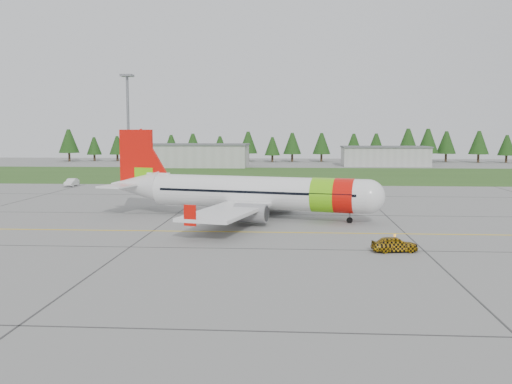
{
  "coord_description": "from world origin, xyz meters",
  "views": [
    {
      "loc": [
        -0.91,
        -47.52,
        9.99
      ],
      "look_at": [
        -5.03,
        13.92,
        3.36
      ],
      "focal_mm": 40.0,
      "sensor_mm": 36.0,
      "label": 1
    }
  ],
  "objects": [
    {
      "name": "treeline",
      "position": [
        0.0,
        138.0,
        5.0
      ],
      "size": [
        160.0,
        8.0,
        10.0
      ],
      "primitive_type": null,
      "color": "#1C3F14",
      "rests_on": "ground"
    },
    {
      "name": "hangar_west",
      "position": [
        -30.0,
        110.0,
        3.0
      ],
      "size": [
        32.0,
        14.0,
        6.0
      ],
      "primitive_type": "cube",
      "color": "#A8A8A3",
      "rests_on": "ground"
    },
    {
      "name": "floodlight_mast",
      "position": [
        -32.0,
        58.0,
        10.0
      ],
      "size": [
        0.5,
        0.5,
        20.0
      ],
      "primitive_type": "cylinder",
      "color": "slate",
      "rests_on": "ground"
    },
    {
      "name": "follow_me_car",
      "position": [
        7.45,
        -0.42,
        1.89
      ],
      "size": [
        1.5,
        1.7,
        3.78
      ],
      "primitive_type": "imported",
      "rotation": [
        0.0,
        0.0,
        1.72
      ],
      "color": "#CF970B",
      "rests_on": "ground"
    },
    {
      "name": "service_van",
      "position": [
        -41.11,
        52.65,
        2.13
      ],
      "size": [
        1.54,
        1.46,
        4.26
      ],
      "primitive_type": "imported",
      "rotation": [
        0.0,
        0.0,
        0.04
      ],
      "color": "silver",
      "rests_on": "ground"
    },
    {
      "name": "hangar_east",
      "position": [
        25.0,
        118.0,
        2.6
      ],
      "size": [
        24.0,
        12.0,
        5.2
      ],
      "primitive_type": "cube",
      "color": "#A8A8A3",
      "rests_on": "ground"
    },
    {
      "name": "aircraft",
      "position": [
        -5.82,
        17.12,
        2.92
      ],
      "size": [
        32.89,
        30.94,
        10.14
      ],
      "rotation": [
        0.0,
        0.0,
        -0.25
      ],
      "color": "silver",
      "rests_on": "ground"
    },
    {
      "name": "ground",
      "position": [
        0.0,
        0.0,
        0.0
      ],
      "size": [
        320.0,
        320.0,
        0.0
      ],
      "primitive_type": "plane",
      "color": "gray",
      "rests_on": "ground"
    },
    {
      "name": "taxi_guideline",
      "position": [
        0.0,
        8.0,
        0.01
      ],
      "size": [
        120.0,
        0.25,
        0.02
      ],
      "primitive_type": "cube",
      "color": "gold",
      "rests_on": "ground"
    },
    {
      "name": "grass_strip",
      "position": [
        0.0,
        82.0,
        0.01
      ],
      "size": [
        320.0,
        50.0,
        0.03
      ],
      "primitive_type": "cube",
      "color": "#30561E",
      "rests_on": "ground"
    }
  ]
}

